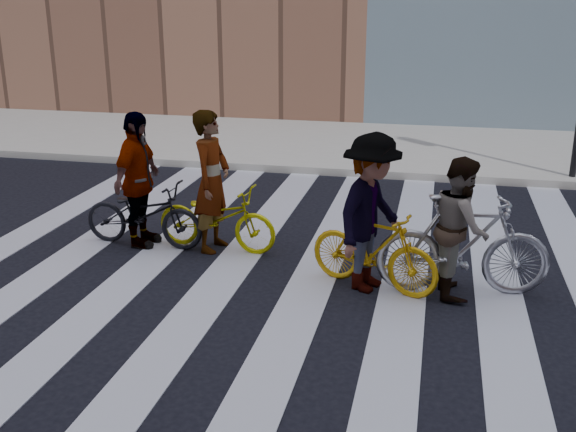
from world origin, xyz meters
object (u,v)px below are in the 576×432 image
(bike_yellow_right, at_px, (374,250))
(rider_mid, at_px, (460,227))
(bike_silver_mid, at_px, (463,245))
(bike_dark_rear, at_px, (143,214))
(rider_rear, at_px, (138,180))
(bike_yellow_left, at_px, (217,218))
(rider_left, at_px, (212,181))
(rider_right, at_px, (371,213))

(bike_yellow_right, bearing_deg, rider_mid, -63.10)
(bike_silver_mid, xyz_separation_m, bike_dark_rear, (-4.27, 0.66, -0.14))
(bike_silver_mid, height_order, rider_rear, rider_rear)
(bike_yellow_left, xyz_separation_m, rider_left, (-0.05, 0.00, 0.51))
(bike_silver_mid, distance_m, rider_mid, 0.23)
(bike_silver_mid, xyz_separation_m, rider_right, (-1.07, -0.10, 0.34))
(rider_mid, bearing_deg, rider_right, 88.13)
(bike_yellow_right, height_order, rider_rear, rider_rear)
(bike_yellow_right, bearing_deg, rider_left, 90.88)
(bike_silver_mid, height_order, bike_dark_rear, bike_silver_mid)
(rider_left, bearing_deg, bike_dark_rear, 101.55)
(bike_yellow_left, bearing_deg, rider_rear, 101.06)
(rider_left, bearing_deg, rider_right, -104.58)
(bike_yellow_left, bearing_deg, bike_dark_rear, 101.30)
(bike_yellow_left, distance_m, rider_mid, 3.29)
(bike_silver_mid, relative_size, bike_dark_rear, 1.14)
(bike_silver_mid, bearing_deg, bike_yellow_left, 69.75)
(bike_dark_rear, xyz_separation_m, rider_rear, (-0.05, 0.00, 0.48))
(bike_yellow_left, bearing_deg, rider_mid, -96.99)
(bike_yellow_left, bearing_deg, bike_yellow_right, -104.58)
(rider_right, bearing_deg, rider_left, 90.46)
(rider_rear, bearing_deg, rider_left, -81.76)
(bike_dark_rear, xyz_separation_m, rider_left, (0.98, 0.09, 0.50))
(bike_yellow_left, distance_m, rider_right, 2.38)
(rider_left, height_order, rider_rear, rider_left)
(rider_mid, height_order, rider_rear, rider_rear)
(rider_right, relative_size, rider_rear, 1.00)
(bike_yellow_right, distance_m, rider_mid, 1.02)
(bike_silver_mid, bearing_deg, rider_rear, 74.11)
(bike_dark_rear, height_order, rider_mid, rider_mid)
(bike_yellow_left, distance_m, rider_left, 0.51)
(rider_mid, height_order, rider_right, rider_right)
(rider_mid, relative_size, rider_rear, 0.87)
(rider_right, height_order, rider_rear, rider_right)
(bike_yellow_left, xyz_separation_m, rider_mid, (3.19, -0.75, 0.37))
(bike_yellow_right, distance_m, rider_rear, 3.42)
(bike_dark_rear, height_order, rider_right, rider_right)
(rider_mid, xyz_separation_m, rider_right, (-1.02, -0.10, 0.12))
(rider_right, bearing_deg, bike_yellow_left, 90.02)
(bike_yellow_right, xyz_separation_m, rider_mid, (0.97, 0.10, 0.32))
(bike_silver_mid, relative_size, rider_left, 1.03)
(bike_silver_mid, relative_size, rider_rear, 1.06)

